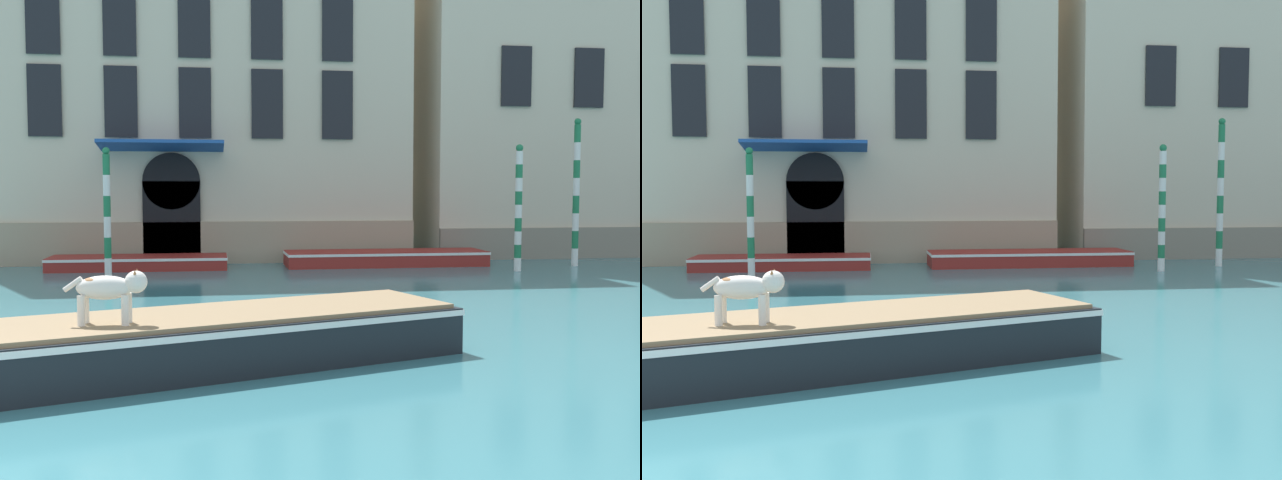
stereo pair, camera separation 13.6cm
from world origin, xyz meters
The scene contains 9 objects.
palazzo_left centered at (2.08, 21.54, 6.37)m, with size 14.08×7.40×12.77m.
palazzo_right centered at (16.48, 21.55, 8.85)m, with size 12.87×6.13×17.75m.
boat_foreground centered at (2.36, 4.60, 0.38)m, with size 7.52×4.18×0.72m.
dog_on_deck centered at (1.30, 3.98, 1.16)m, with size 1.02×0.35×0.68m.
boat_moored_near_palazzo centered at (0.43, 17.16, 0.21)m, with size 5.19×1.65×0.40m.
boat_moored_far centered at (7.88, 17.18, 0.24)m, with size 6.21×1.68×0.46m.
mooring_pole_0 centered at (-0.17, 14.89, 1.75)m, with size 0.19×0.19×3.46m.
mooring_pole_1 centered at (13.62, 16.18, 2.27)m, with size 0.21×0.21×4.52m.
mooring_pole_2 centered at (11.29, 15.06, 1.84)m, with size 0.21×0.21×3.64m.
Camera 1 is at (2.51, -5.36, 2.38)m, focal length 42.00 mm.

